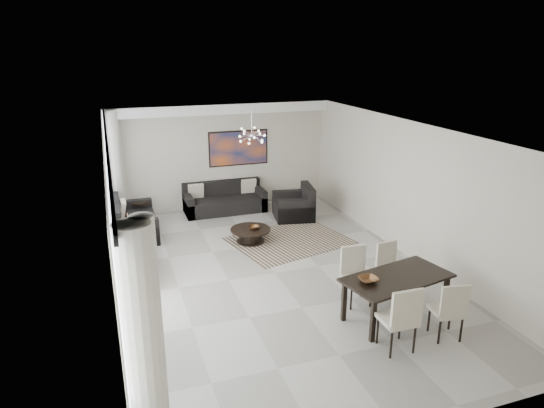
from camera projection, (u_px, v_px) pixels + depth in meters
name	position (u px, v px, depth m)	size (l,w,h in m)	color
room_shell	(297.00, 202.00, 9.44)	(6.00, 9.00, 2.90)	#A8A39B
window_wall	(120.00, 220.00, 8.41)	(0.37, 8.95, 2.90)	white
soffit	(221.00, 109.00, 12.75)	(5.98, 0.40, 0.26)	white
painting	(239.00, 148.00, 13.41)	(1.68, 0.04, 0.98)	#C9561B
chandelier	(252.00, 135.00, 11.36)	(0.66, 0.66, 0.71)	silver
rug	(289.00, 240.00, 11.36)	(2.57, 1.98, 0.01)	black
coffee_table	(250.00, 234.00, 11.24)	(0.93, 0.93, 0.33)	black
bowl_coffee	(254.00, 228.00, 11.16)	(0.25, 0.25, 0.08)	brown
sofa_main	(225.00, 202.00, 13.31)	(2.19, 0.89, 0.79)	black
loveseat	(132.00, 223.00, 11.61)	(0.99, 1.77, 0.88)	black
armchair	(295.00, 207.00, 12.79)	(1.15, 1.20, 0.87)	black
side_table	(140.00, 209.00, 12.30)	(0.44, 0.44, 0.60)	black
tv_console	(129.00, 262.00, 9.58)	(0.50, 1.76, 0.55)	black
television	(135.00, 235.00, 9.41)	(1.04, 0.14, 0.60)	gray
dining_table	(397.00, 281.00, 7.97)	(1.95, 1.24, 0.75)	black
dining_chair_sw	(402.00, 315.00, 7.05)	(0.51, 0.51, 1.08)	beige
dining_chair_se	(450.00, 308.00, 7.37)	(0.53, 0.53, 0.99)	beige
dining_chair_nw	(355.00, 271.00, 8.53)	(0.50, 0.50, 1.02)	beige
dining_chair_ne	(389.00, 264.00, 8.89)	(0.48, 0.48, 0.95)	beige
bowl_dining	(368.00, 280.00, 7.76)	(0.30, 0.30, 0.07)	brown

